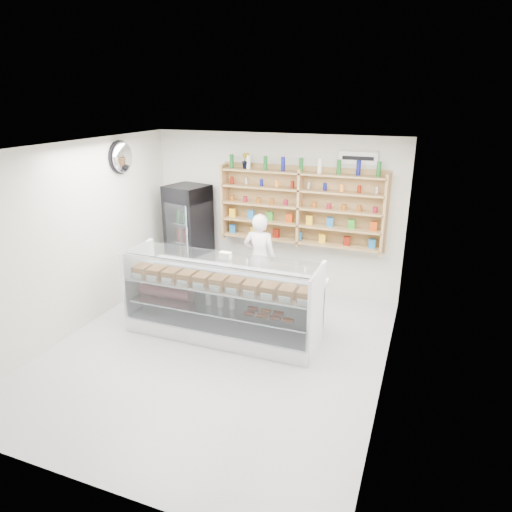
% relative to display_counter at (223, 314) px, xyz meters
% --- Properties ---
extents(room, '(5.00, 5.00, 5.00)m').
position_rel_display_counter_xyz_m(room, '(0.12, -0.49, 1.05)').
color(room, '#B1B1B6').
rests_on(room, ground).
extents(display_counter, '(2.86, 0.85, 1.25)m').
position_rel_display_counter_xyz_m(display_counter, '(0.00, 0.00, 0.00)').
color(display_counter, white).
rests_on(display_counter, floor).
extents(shop_worker, '(0.59, 0.41, 1.56)m').
position_rel_display_counter_xyz_m(shop_worker, '(0.08, 1.33, 0.43)').
color(shop_worker, white).
rests_on(shop_worker, floor).
extents(drinks_cooler, '(0.80, 0.79, 1.87)m').
position_rel_display_counter_xyz_m(drinks_cooler, '(-1.43, 1.63, 0.59)').
color(drinks_cooler, black).
rests_on(drinks_cooler, floor).
extents(wall_shelving, '(2.84, 0.28, 1.33)m').
position_rel_display_counter_xyz_m(wall_shelving, '(0.62, 1.85, 1.25)').
color(wall_shelving, '#A2724C').
rests_on(wall_shelving, back_wall).
extents(potted_plant, '(0.18, 0.16, 0.28)m').
position_rel_display_counter_xyz_m(potted_plant, '(-0.36, 1.85, 1.99)').
color(potted_plant, '#1E6626').
rests_on(potted_plant, wall_shelving).
extents(security_mirror, '(0.15, 0.50, 0.50)m').
position_rel_display_counter_xyz_m(security_mirror, '(-2.05, 0.71, 2.10)').
color(security_mirror, silver).
rests_on(security_mirror, left_wall).
extents(wall_sign, '(0.62, 0.03, 0.20)m').
position_rel_display_counter_xyz_m(wall_sign, '(1.52, 1.98, 2.10)').
color(wall_sign, white).
rests_on(wall_sign, back_wall).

